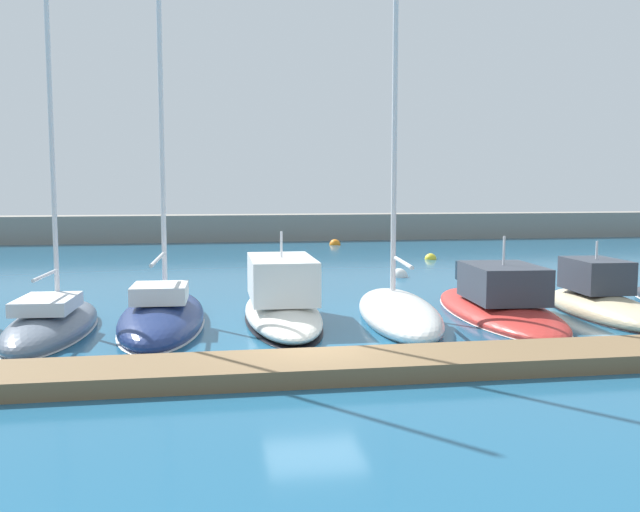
{
  "coord_description": "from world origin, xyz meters",
  "views": [
    {
      "loc": [
        -2.67,
        -17.0,
        4.46
      ],
      "look_at": [
        1.21,
        6.33,
        2.04
      ],
      "focal_mm": 38.82,
      "sensor_mm": 36.0,
      "label": 1
    }
  ],
  "objects_px": {
    "motorboat_sand_eighth": "(601,302)",
    "mooring_buoy_white": "(399,277)",
    "sailboat_slate_third": "(52,323)",
    "sailboat_navy_fourth": "(162,314)",
    "sailboat_white_sixth": "(398,310)",
    "motorboat_ivory_fifth": "(282,300)",
    "mooring_buoy_yellow": "(431,259)",
    "mooring_buoy_orange": "(335,245)",
    "motorboat_red_seventh": "(498,304)"
  },
  "relations": [
    {
      "from": "motorboat_sand_eighth",
      "to": "mooring_buoy_white",
      "type": "bearing_deg",
      "value": 23.81
    },
    {
      "from": "sailboat_slate_third",
      "to": "sailboat_navy_fourth",
      "type": "bearing_deg",
      "value": -73.53
    },
    {
      "from": "sailboat_navy_fourth",
      "to": "sailboat_white_sixth",
      "type": "xyz_separation_m",
      "value": [
        7.63,
        -0.6,
        0.03
      ]
    },
    {
      "from": "motorboat_ivory_fifth",
      "to": "mooring_buoy_yellow",
      "type": "relative_size",
      "value": 11.81
    },
    {
      "from": "motorboat_ivory_fifth",
      "to": "mooring_buoy_white",
      "type": "bearing_deg",
      "value": -33.86
    },
    {
      "from": "sailboat_white_sixth",
      "to": "mooring_buoy_orange",
      "type": "distance_m",
      "value": 29.4
    },
    {
      "from": "motorboat_red_seventh",
      "to": "mooring_buoy_white",
      "type": "relative_size",
      "value": 11.39
    },
    {
      "from": "sailboat_navy_fourth",
      "to": "mooring_buoy_yellow",
      "type": "height_order",
      "value": "sailboat_navy_fourth"
    },
    {
      "from": "sailboat_navy_fourth",
      "to": "mooring_buoy_yellow",
      "type": "distance_m",
      "value": 23.07
    },
    {
      "from": "mooring_buoy_white",
      "to": "mooring_buoy_orange",
      "type": "bearing_deg",
      "value": 89.1
    },
    {
      "from": "mooring_buoy_white",
      "to": "mooring_buoy_orange",
      "type": "xyz_separation_m",
      "value": [
        0.29,
        18.48,
        0.0
      ]
    },
    {
      "from": "sailboat_slate_third",
      "to": "motorboat_sand_eighth",
      "type": "bearing_deg",
      "value": -86.36
    },
    {
      "from": "motorboat_sand_eighth",
      "to": "mooring_buoy_orange",
      "type": "relative_size",
      "value": 8.14
    },
    {
      "from": "sailboat_white_sixth",
      "to": "mooring_buoy_orange",
      "type": "relative_size",
      "value": 15.63
    },
    {
      "from": "sailboat_navy_fourth",
      "to": "mooring_buoy_yellow",
      "type": "xyz_separation_m",
      "value": [
        14.84,
        17.65,
        -0.36
      ]
    },
    {
      "from": "sailboat_slate_third",
      "to": "sailboat_white_sixth",
      "type": "xyz_separation_m",
      "value": [
        10.83,
        0.16,
        0.04
      ]
    },
    {
      "from": "motorboat_ivory_fifth",
      "to": "mooring_buoy_white",
      "type": "xyz_separation_m",
      "value": [
        6.87,
        9.95,
        -0.68
      ]
    },
    {
      "from": "sailboat_navy_fourth",
      "to": "mooring_buoy_orange",
      "type": "distance_m",
      "value": 30.65
    },
    {
      "from": "motorboat_ivory_fifth",
      "to": "mooring_buoy_orange",
      "type": "height_order",
      "value": "motorboat_ivory_fifth"
    },
    {
      "from": "sailboat_white_sixth",
      "to": "mooring_buoy_yellow",
      "type": "height_order",
      "value": "sailboat_white_sixth"
    },
    {
      "from": "motorboat_sand_eighth",
      "to": "mooring_buoy_white",
      "type": "xyz_separation_m",
      "value": [
        -4.15,
        10.75,
        -0.43
      ]
    },
    {
      "from": "mooring_buoy_orange",
      "to": "sailboat_white_sixth",
      "type": "bearing_deg",
      "value": -96.62
    },
    {
      "from": "motorboat_sand_eighth",
      "to": "sailboat_white_sixth",
      "type": "bearing_deg",
      "value": 92.53
    },
    {
      "from": "motorboat_sand_eighth",
      "to": "motorboat_ivory_fifth",
      "type": "bearing_deg",
      "value": 88.55
    },
    {
      "from": "sailboat_navy_fourth",
      "to": "mooring_buoy_white",
      "type": "distance_m",
      "value": 14.75
    },
    {
      "from": "motorboat_sand_eighth",
      "to": "sailboat_slate_third",
      "type": "bearing_deg",
      "value": 93.11
    },
    {
      "from": "motorboat_red_seventh",
      "to": "motorboat_sand_eighth",
      "type": "height_order",
      "value": "motorboat_red_seventh"
    },
    {
      "from": "sailboat_slate_third",
      "to": "sailboat_white_sixth",
      "type": "bearing_deg",
      "value": -85.97
    },
    {
      "from": "sailboat_navy_fourth",
      "to": "motorboat_ivory_fifth",
      "type": "height_order",
      "value": "sailboat_navy_fourth"
    },
    {
      "from": "sailboat_white_sixth",
      "to": "mooring_buoy_yellow",
      "type": "relative_size",
      "value": 18.59
    },
    {
      "from": "sailboat_navy_fourth",
      "to": "motorboat_red_seventh",
      "type": "height_order",
      "value": "sailboat_navy_fourth"
    },
    {
      "from": "sailboat_white_sixth",
      "to": "motorboat_red_seventh",
      "type": "distance_m",
      "value": 3.75
    },
    {
      "from": "motorboat_ivory_fifth",
      "to": "sailboat_slate_third",
      "type": "bearing_deg",
      "value": 98.27
    },
    {
      "from": "sailboat_slate_third",
      "to": "motorboat_ivory_fifth",
      "type": "distance_m",
      "value": 7.13
    },
    {
      "from": "sailboat_white_sixth",
      "to": "motorboat_sand_eighth",
      "type": "bearing_deg",
      "value": -84.33
    },
    {
      "from": "sailboat_slate_third",
      "to": "motorboat_ivory_fifth",
      "type": "bearing_deg",
      "value": -79.27
    },
    {
      "from": "sailboat_navy_fourth",
      "to": "sailboat_white_sixth",
      "type": "height_order",
      "value": "sailboat_navy_fourth"
    },
    {
      "from": "mooring_buoy_yellow",
      "to": "motorboat_sand_eighth",
      "type": "bearing_deg",
      "value": -89.89
    },
    {
      "from": "sailboat_slate_third",
      "to": "sailboat_navy_fourth",
      "type": "height_order",
      "value": "sailboat_navy_fourth"
    },
    {
      "from": "sailboat_slate_third",
      "to": "motorboat_ivory_fifth",
      "type": "relative_size",
      "value": 1.7
    },
    {
      "from": "motorboat_ivory_fifth",
      "to": "mooring_buoy_orange",
      "type": "relative_size",
      "value": 9.93
    },
    {
      "from": "sailboat_navy_fourth",
      "to": "motorboat_ivory_fifth",
      "type": "distance_m",
      "value": 3.87
    },
    {
      "from": "sailboat_navy_fourth",
      "to": "motorboat_ivory_fifth",
      "type": "bearing_deg",
      "value": -85.33
    },
    {
      "from": "sailboat_white_sixth",
      "to": "motorboat_red_seventh",
      "type": "relative_size",
      "value": 1.39
    },
    {
      "from": "motorboat_red_seventh",
      "to": "mooring_buoy_yellow",
      "type": "height_order",
      "value": "motorboat_red_seventh"
    },
    {
      "from": "sailboat_navy_fourth",
      "to": "mooring_buoy_white",
      "type": "xyz_separation_m",
      "value": [
        10.72,
        10.13,
        -0.36
      ]
    },
    {
      "from": "sailboat_slate_third",
      "to": "motorboat_sand_eighth",
      "type": "xyz_separation_m",
      "value": [
        18.09,
        0.14,
        0.09
      ]
    },
    {
      "from": "motorboat_ivory_fifth",
      "to": "mooring_buoy_white",
      "type": "relative_size",
      "value": 10.04
    },
    {
      "from": "motorboat_red_seventh",
      "to": "mooring_buoy_yellow",
      "type": "relative_size",
      "value": 13.4
    },
    {
      "from": "motorboat_sand_eighth",
      "to": "mooring_buoy_white",
      "type": "distance_m",
      "value": 11.53
    }
  ]
}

